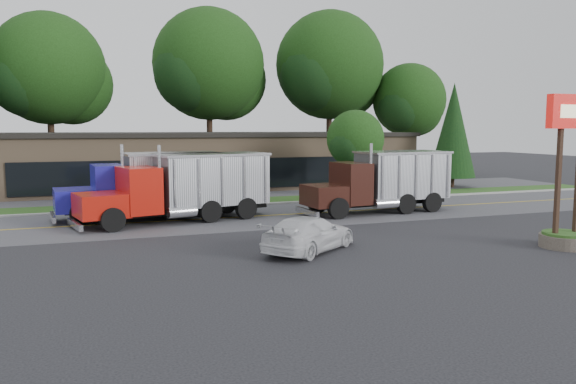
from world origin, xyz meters
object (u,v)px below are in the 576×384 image
object	(u,v)px
bilo_sign	(567,196)
dump_truck_red	(187,185)
dump_truck_blue	(151,183)
dump_truck_maroon	(385,180)
rally_car	(309,234)

from	to	relation	value
bilo_sign	dump_truck_red	distance (m)	17.16
dump_truck_red	dump_truck_blue	world-z (taller)	same
bilo_sign	dump_truck_maroon	xyz separation A→B (m)	(-2.08, 10.62, -0.22)
dump_truck_red	rally_car	xyz separation A→B (m)	(3.15, -8.59, -1.14)
dump_truck_red	rally_car	world-z (taller)	dump_truck_red
dump_truck_blue	bilo_sign	bearing A→B (deg)	132.08
rally_car	bilo_sign	bearing A→B (deg)	-143.07
dump_truck_red	dump_truck_blue	size ratio (longest dim) A/B	1.14
dump_truck_maroon	bilo_sign	bearing A→B (deg)	96.45
dump_truck_maroon	dump_truck_red	bearing A→B (deg)	-8.36
dump_truck_red	dump_truck_maroon	world-z (taller)	same
dump_truck_red	rally_car	bearing A→B (deg)	97.39
bilo_sign	dump_truck_red	bearing A→B (deg)	138.72
dump_truck_red	dump_truck_maroon	bearing A→B (deg)	163.49
dump_truck_blue	rally_car	world-z (taller)	dump_truck_blue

